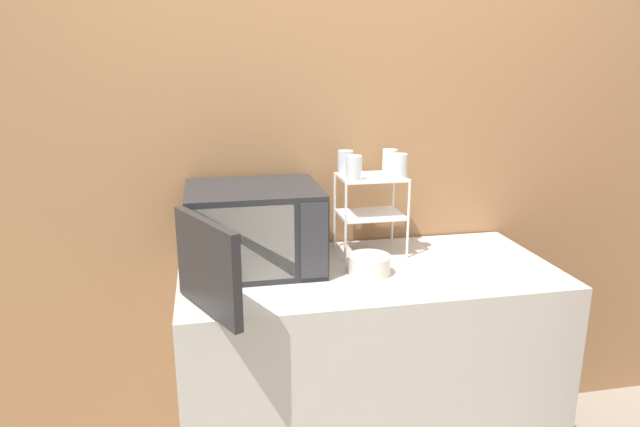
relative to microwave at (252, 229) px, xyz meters
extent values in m
cube|color=#9E7047|center=(0.43, 0.29, 0.21)|extent=(8.00, 0.06, 2.60)
cube|color=#B7B2A8|center=(0.43, -0.09, -0.62)|extent=(1.43, 0.69, 0.93)
cube|color=#262628|center=(0.01, 0.02, 0.00)|extent=(0.50, 0.41, 0.32)
cube|color=#B7B2A8|center=(-0.05, -0.18, 0.00)|extent=(0.36, 0.01, 0.27)
cube|color=#333338|center=(0.20, -0.19, 0.00)|extent=(0.10, 0.01, 0.28)
cube|color=#262628|center=(-0.17, -0.36, 0.00)|extent=(0.19, 0.36, 0.30)
cylinder|color=white|center=(0.36, 0.00, 0.00)|extent=(0.01, 0.01, 0.32)
cylinder|color=white|center=(0.62, 0.00, 0.00)|extent=(0.01, 0.01, 0.32)
cylinder|color=white|center=(0.36, 0.19, 0.00)|extent=(0.01, 0.01, 0.32)
cylinder|color=white|center=(0.62, 0.19, 0.00)|extent=(0.01, 0.01, 0.32)
cube|color=white|center=(0.49, 0.09, 0.00)|extent=(0.26, 0.19, 0.01)
cube|color=white|center=(0.49, 0.09, 0.16)|extent=(0.26, 0.19, 0.01)
cylinder|color=silver|center=(0.40, 0.03, 0.21)|extent=(0.06, 0.06, 0.10)
cylinder|color=silver|center=(0.59, 0.15, 0.21)|extent=(0.06, 0.06, 0.10)
cylinder|color=silver|center=(0.59, 0.04, 0.21)|extent=(0.06, 0.06, 0.10)
cylinder|color=silver|center=(0.40, 0.16, 0.21)|extent=(0.06, 0.06, 0.10)
cylinder|color=silver|center=(0.42, -0.14, -0.15)|extent=(0.09, 0.09, 0.01)
cylinder|color=silver|center=(0.42, -0.14, -0.12)|extent=(0.16, 0.16, 0.07)
camera|label=1|loc=(-0.16, -2.06, 0.63)|focal=32.00mm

